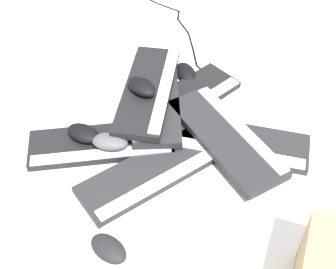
{
  "coord_description": "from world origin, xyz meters",
  "views": [
    {
      "loc": [
        0.19,
        -1.05,
        1.07
      ],
      "look_at": [
        0.06,
        -0.07,
        0.04
      ],
      "focal_mm": 50.0,
      "sensor_mm": 36.0,
      "label": 1
    }
  ],
  "objects_px": {
    "keyboard_4": "(226,137)",
    "keyboard_1": "(181,102)",
    "keyboard_2": "(101,144)",
    "keyboard_6": "(149,90)",
    "keyboard_5": "(155,98)",
    "mouse_0": "(142,86)",
    "mouse_2": "(109,249)",
    "keyboard_0": "(236,142)",
    "keyboard_3": "(152,172)",
    "mouse_4": "(110,142)",
    "mouse_1": "(186,72)",
    "mouse_3": "(83,133)"
  },
  "relations": [
    {
      "from": "keyboard_2",
      "to": "mouse_1",
      "type": "distance_m",
      "value": 0.44
    },
    {
      "from": "mouse_2",
      "to": "mouse_3",
      "type": "height_order",
      "value": "mouse_3"
    },
    {
      "from": "keyboard_0",
      "to": "mouse_4",
      "type": "bearing_deg",
      "value": -167.74
    },
    {
      "from": "keyboard_2",
      "to": "mouse_0",
      "type": "distance_m",
      "value": 0.22
    },
    {
      "from": "keyboard_3",
      "to": "keyboard_5",
      "type": "xyz_separation_m",
      "value": [
        -0.03,
        0.29,
        0.03
      ]
    },
    {
      "from": "keyboard_3",
      "to": "keyboard_4",
      "type": "relative_size",
      "value": 0.97
    },
    {
      "from": "mouse_2",
      "to": "mouse_0",
      "type": "bearing_deg",
      "value": 123.38
    },
    {
      "from": "keyboard_5",
      "to": "mouse_0",
      "type": "relative_size",
      "value": 4.17
    },
    {
      "from": "mouse_2",
      "to": "mouse_4",
      "type": "distance_m",
      "value": 0.34
    },
    {
      "from": "keyboard_0",
      "to": "mouse_2",
      "type": "xyz_separation_m",
      "value": [
        -0.31,
        -0.42,
        0.01
      ]
    },
    {
      "from": "keyboard_5",
      "to": "keyboard_4",
      "type": "bearing_deg",
      "value": -32.09
    },
    {
      "from": "keyboard_4",
      "to": "keyboard_6",
      "type": "bearing_deg",
      "value": 149.82
    },
    {
      "from": "keyboard_4",
      "to": "mouse_1",
      "type": "distance_m",
      "value": 0.36
    },
    {
      "from": "keyboard_3",
      "to": "keyboard_5",
      "type": "distance_m",
      "value": 0.3
    },
    {
      "from": "mouse_0",
      "to": "keyboard_2",
      "type": "bearing_deg",
      "value": -81.95
    },
    {
      "from": "mouse_4",
      "to": "keyboard_5",
      "type": "bearing_deg",
      "value": 67.39
    },
    {
      "from": "keyboard_0",
      "to": "keyboard_6",
      "type": "height_order",
      "value": "keyboard_6"
    },
    {
      "from": "keyboard_3",
      "to": "mouse_4",
      "type": "bearing_deg",
      "value": 152.82
    },
    {
      "from": "mouse_3",
      "to": "keyboard_2",
      "type": "bearing_deg",
      "value": 14.67
    },
    {
      "from": "keyboard_0",
      "to": "mouse_4",
      "type": "xyz_separation_m",
      "value": [
        -0.38,
        -0.08,
        0.04
      ]
    },
    {
      "from": "keyboard_0",
      "to": "keyboard_3",
      "type": "bearing_deg",
      "value": -147.67
    },
    {
      "from": "keyboard_6",
      "to": "mouse_0",
      "type": "xyz_separation_m",
      "value": [
        -0.02,
        -0.03,
        0.04
      ]
    },
    {
      "from": "keyboard_3",
      "to": "keyboard_1",
      "type": "bearing_deg",
      "value": 80.83
    },
    {
      "from": "keyboard_0",
      "to": "keyboard_4",
      "type": "height_order",
      "value": "keyboard_4"
    },
    {
      "from": "mouse_0",
      "to": "mouse_3",
      "type": "relative_size",
      "value": 1.0
    },
    {
      "from": "keyboard_5",
      "to": "mouse_2",
      "type": "height_order",
      "value": "keyboard_5"
    },
    {
      "from": "mouse_0",
      "to": "mouse_2",
      "type": "xyz_separation_m",
      "value": [
        0.0,
        -0.53,
        -0.09
      ]
    },
    {
      "from": "keyboard_1",
      "to": "mouse_2",
      "type": "height_order",
      "value": "mouse_2"
    },
    {
      "from": "keyboard_2",
      "to": "keyboard_6",
      "type": "height_order",
      "value": "keyboard_6"
    },
    {
      "from": "keyboard_5",
      "to": "mouse_4",
      "type": "relative_size",
      "value": 4.17
    },
    {
      "from": "keyboard_6",
      "to": "mouse_4",
      "type": "xyz_separation_m",
      "value": [
        -0.08,
        -0.22,
        -0.02
      ]
    },
    {
      "from": "keyboard_1",
      "to": "keyboard_4",
      "type": "xyz_separation_m",
      "value": [
        0.16,
        -0.17,
        0.03
      ]
    },
    {
      "from": "mouse_4",
      "to": "mouse_0",
      "type": "bearing_deg",
      "value": 73.61
    },
    {
      "from": "keyboard_3",
      "to": "keyboard_5",
      "type": "height_order",
      "value": "keyboard_5"
    },
    {
      "from": "keyboard_3",
      "to": "mouse_0",
      "type": "bearing_deg",
      "value": 105.0
    },
    {
      "from": "keyboard_2",
      "to": "mouse_2",
      "type": "distance_m",
      "value": 0.37
    },
    {
      "from": "keyboard_0",
      "to": "keyboard_5",
      "type": "bearing_deg",
      "value": 152.97
    },
    {
      "from": "keyboard_1",
      "to": "mouse_1",
      "type": "bearing_deg",
      "value": 90.56
    },
    {
      "from": "mouse_1",
      "to": "keyboard_2",
      "type": "bearing_deg",
      "value": -58.54
    },
    {
      "from": "keyboard_2",
      "to": "mouse_3",
      "type": "distance_m",
      "value": 0.06
    },
    {
      "from": "mouse_0",
      "to": "mouse_4",
      "type": "xyz_separation_m",
      "value": [
        -0.07,
        -0.2,
        -0.06
      ]
    },
    {
      "from": "keyboard_4",
      "to": "keyboard_1",
      "type": "bearing_deg",
      "value": 132.12
    },
    {
      "from": "keyboard_1",
      "to": "keyboard_0",
      "type": "bearing_deg",
      "value": -40.31
    },
    {
      "from": "keyboard_0",
      "to": "mouse_3",
      "type": "bearing_deg",
      "value": -173.04
    },
    {
      "from": "mouse_0",
      "to": "mouse_2",
      "type": "height_order",
      "value": "mouse_0"
    },
    {
      "from": "keyboard_4",
      "to": "mouse_4",
      "type": "relative_size",
      "value": 3.99
    },
    {
      "from": "keyboard_1",
      "to": "keyboard_6",
      "type": "height_order",
      "value": "keyboard_6"
    },
    {
      "from": "keyboard_2",
      "to": "mouse_4",
      "type": "relative_size",
      "value": 4.22
    },
    {
      "from": "keyboard_1",
      "to": "mouse_0",
      "type": "xyz_separation_m",
      "value": [
        -0.12,
        -0.05,
        0.1
      ]
    },
    {
      "from": "mouse_2",
      "to": "mouse_4",
      "type": "height_order",
      "value": "mouse_4"
    }
  ]
}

